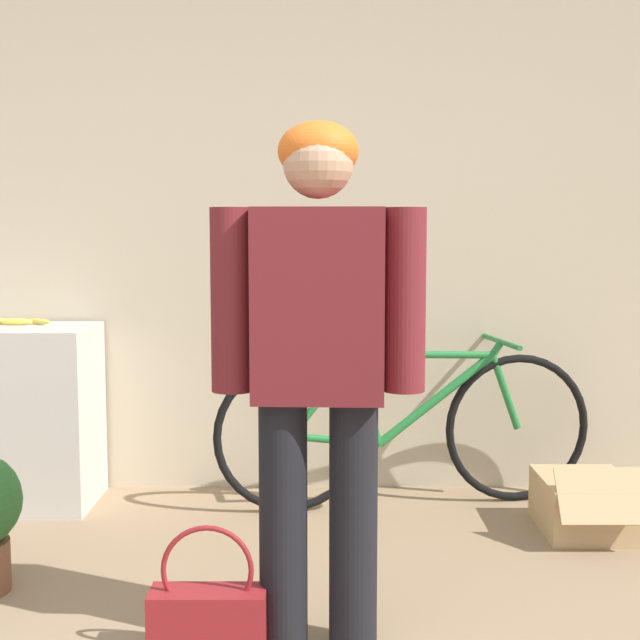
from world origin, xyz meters
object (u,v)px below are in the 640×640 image
object	(u,v)px
bicycle	(408,426)
cardboard_box	(586,505)
handbag	(210,617)
person	(320,346)
banana	(18,321)

from	to	relation	value
bicycle	cardboard_box	world-z (taller)	bicycle
bicycle	handbag	world-z (taller)	bicycle
person	banana	bearing A→B (deg)	135.63
banana	cardboard_box	distance (m)	2.65
person	bicycle	world-z (taller)	person
bicycle	handbag	size ratio (longest dim) A/B	4.36
bicycle	handbag	bearing A→B (deg)	-125.63
bicycle	cardboard_box	distance (m)	0.83
person	cardboard_box	size ratio (longest dim) A/B	3.07
cardboard_box	banana	bearing A→B (deg)	169.60
handbag	banana	bearing A→B (deg)	124.73
cardboard_box	handbag	bearing A→B (deg)	-142.92
cardboard_box	person	bearing A→B (deg)	-137.37
person	banana	xyz separation A→B (m)	(-1.40, 1.48, -0.08)
banana	cardboard_box	world-z (taller)	banana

